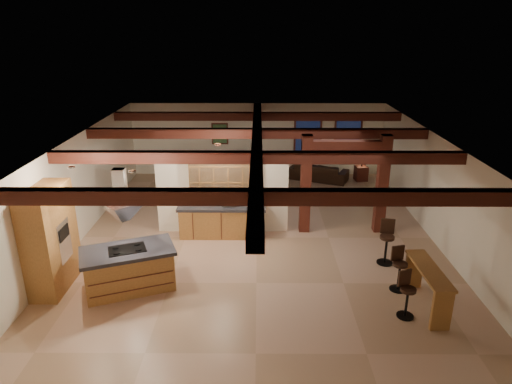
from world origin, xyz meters
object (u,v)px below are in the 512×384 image
bar_counter (428,281)px  kitchen_island (129,269)px  dining_table (239,188)px  sofa (319,172)px

bar_counter → kitchen_island: bearing=173.9°
kitchen_island → bar_counter: 6.60m
dining_table → bar_counter: bearing=-60.2°
dining_table → bar_counter: size_ratio=0.97×
kitchen_island → bar_counter: bearing=-6.1°
kitchen_island → bar_counter: kitchen_island is taller
bar_counter → dining_table: bearing=122.4°
dining_table → sofa: 3.61m
kitchen_island → dining_table: bearing=69.5°
dining_table → sofa: (3.06, 1.92, 0.03)m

